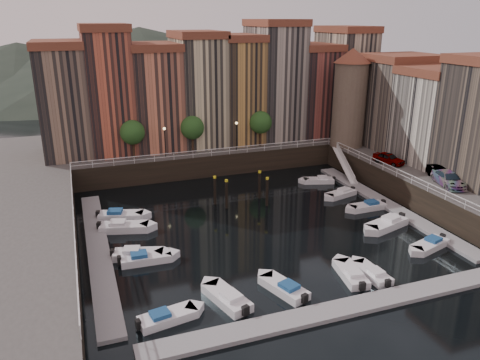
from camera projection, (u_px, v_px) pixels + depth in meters
name	position (u px, v px, depth m)	size (l,w,h in m)	color
ground	(255.00, 223.00, 49.91)	(200.00, 200.00, 0.00)	black
quay_far	(193.00, 148.00, 72.51)	(80.00, 20.00, 3.00)	black
quay_right	(476.00, 185.00, 56.62)	(20.00, 36.00, 3.00)	black
dock_left	(98.00, 249.00, 43.77)	(2.00, 28.00, 0.35)	gray
dock_right	(388.00, 205.00, 54.16)	(2.00, 28.00, 0.35)	gray
dock_near	(339.00, 310.00, 34.75)	(30.00, 2.00, 0.35)	gray
mountains	(131.00, 61.00, 145.56)	(145.00, 100.00, 18.00)	#2D382D
far_terrace	(218.00, 88.00, 68.24)	(48.70, 10.30, 17.50)	#806651
right_terrace	(441.00, 111.00, 58.63)	(9.30, 24.30, 14.00)	#6C5F52
corner_tower	(350.00, 96.00, 65.85)	(5.20, 5.20, 13.80)	#6B5B4C
promenade_trees	(197.00, 127.00, 63.48)	(21.20, 3.20, 5.20)	black
street_lamps	(202.00, 134.00, 62.93)	(10.36, 0.36, 4.18)	black
railings	(239.00, 175.00, 53.00)	(36.08, 34.04, 0.52)	white
gangway	(345.00, 163.00, 63.64)	(2.78, 8.32, 3.73)	white
mooring_pilings	(242.00, 191.00, 54.36)	(5.97, 2.87, 3.78)	black
boat_left_0	(166.00, 317.00, 33.57)	(4.57, 2.32, 1.02)	silver
boat_left_1	(145.00, 258.00, 41.75)	(4.77, 1.91, 1.09)	silver
boat_left_2	(137.00, 254.00, 42.47)	(4.85, 2.93, 1.09)	silver
boat_left_3	(123.00, 227.00, 47.91)	(5.30, 3.13, 1.19)	silver
boat_left_4	(120.00, 215.00, 50.72)	(5.15, 3.08, 1.15)	silver
boat_right_0	(430.00, 245.00, 44.30)	(4.58, 2.79, 1.03)	silver
boat_right_1	(387.00, 224.00, 48.63)	(5.38, 3.25, 1.21)	silver
boat_right_2	(368.00, 206.00, 53.29)	(4.47, 1.67, 1.03)	silver
boat_right_3	(341.00, 194.00, 57.18)	(4.41, 2.56, 0.99)	silver
boat_right_4	(319.00, 180.00, 61.86)	(4.27, 2.61, 0.96)	silver
boat_near_0	(228.00, 298.00, 35.79)	(3.01, 5.05, 1.13)	silver
boat_near_1	(285.00, 288.00, 37.15)	(3.01, 4.78, 1.08)	silver
boat_near_2	(351.00, 274.00, 39.17)	(2.35, 4.70, 1.06)	silver
boat_near_3	(372.00, 273.00, 39.39)	(1.72, 4.23, 0.96)	silver
car_a	(389.00, 159.00, 59.36)	(1.67, 4.15, 1.41)	gray
car_b	(442.00, 174.00, 53.39)	(1.70, 4.89, 1.61)	gray
car_c	(448.00, 180.00, 51.65)	(2.14, 5.28, 1.53)	gray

